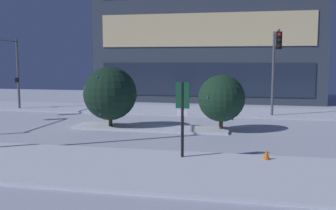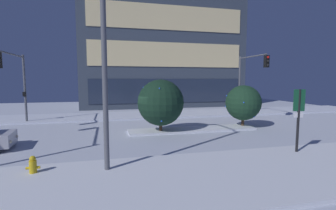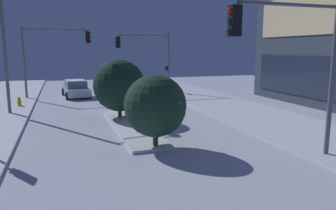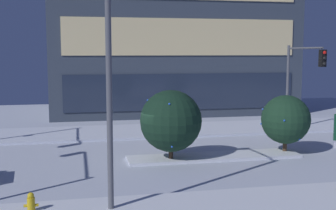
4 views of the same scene
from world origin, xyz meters
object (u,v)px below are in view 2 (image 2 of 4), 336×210
(traffic_light_corner_far_left, at_px, (15,75))
(decorated_tree_median, at_px, (161,103))
(street_lamp_arched, at_px, (101,32))
(fire_hydrant, at_px, (33,167))
(parking_info_sign, at_px, (299,113))
(traffic_light_corner_far_right, at_px, (250,74))
(decorated_tree_left_of_median, at_px, (243,103))

(traffic_light_corner_far_left, relative_size, decorated_tree_median, 1.55)
(street_lamp_arched, relative_size, fire_hydrant, 10.78)
(traffic_light_corner_far_left, xyz_separation_m, street_lamp_arched, (6.43, -10.05, 1.55))
(fire_hydrant, height_order, decorated_tree_median, decorated_tree_median)
(traffic_light_corner_far_left, relative_size, parking_info_sign, 1.79)
(traffic_light_corner_far_right, distance_m, street_lamp_arched, 16.68)
(parking_info_sign, xyz_separation_m, decorated_tree_left_of_median, (1.08, 6.67, -0.15))
(decorated_tree_median, bearing_deg, traffic_light_corner_far_left, 156.31)
(traffic_light_corner_far_left, height_order, parking_info_sign, traffic_light_corner_far_left)
(fire_hydrant, bearing_deg, traffic_light_corner_far_right, 34.72)
(parking_info_sign, height_order, decorated_tree_left_of_median, decorated_tree_left_of_median)
(decorated_tree_left_of_median, bearing_deg, traffic_light_corner_far_left, 166.29)
(fire_hydrant, bearing_deg, parking_info_sign, -0.18)
(street_lamp_arched, xyz_separation_m, decorated_tree_left_of_median, (9.97, 6.05, -3.59))
(traffic_light_corner_far_left, bearing_deg, fire_hydrant, 20.11)
(fire_hydrant, distance_m, decorated_tree_left_of_median, 14.24)
(traffic_light_corner_far_right, relative_size, fire_hydrant, 7.55)
(traffic_light_corner_far_right, bearing_deg, fire_hydrant, -55.28)
(fire_hydrant, height_order, parking_info_sign, parking_info_sign)
(traffic_light_corner_far_left, xyz_separation_m, decorated_tree_left_of_median, (16.41, -4.00, -2.04))
(decorated_tree_median, bearing_deg, traffic_light_corner_far_right, 25.84)
(traffic_light_corner_far_left, distance_m, parking_info_sign, 18.77)
(fire_hydrant, relative_size, decorated_tree_left_of_median, 0.25)
(traffic_light_corner_far_right, bearing_deg, parking_info_sign, -21.13)
(parking_info_sign, bearing_deg, decorated_tree_left_of_median, -1.31)
(traffic_light_corner_far_right, height_order, decorated_tree_median, traffic_light_corner_far_right)
(traffic_light_corner_far_right, height_order, parking_info_sign, traffic_light_corner_far_right)
(traffic_light_corner_far_left, distance_m, fire_hydrant, 11.86)
(fire_hydrant, distance_m, decorated_tree_median, 8.90)
(fire_hydrant, xyz_separation_m, parking_info_sign, (11.43, -0.03, 1.62))
(street_lamp_arched, height_order, decorated_tree_median, street_lamp_arched)
(decorated_tree_left_of_median, bearing_deg, decorated_tree_median, -176.42)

